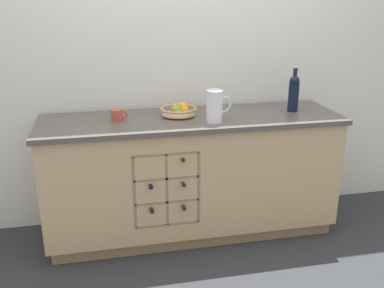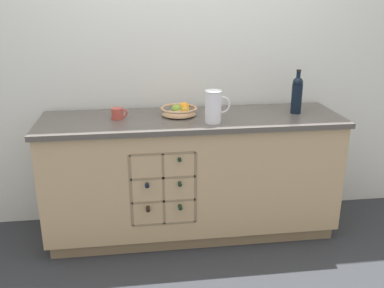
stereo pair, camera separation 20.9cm
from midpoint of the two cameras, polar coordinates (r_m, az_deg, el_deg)
The scene contains 7 objects.
ground_plane at distance 3.32m, azimuth 1.84°, elevation -11.43°, with size 14.00×14.00×0.00m, color #2D3035.
back_wall at distance 3.23m, azimuth 1.05°, elevation 11.79°, with size 4.46×0.06×2.55m, color silver.
kitchen_island at distance 3.11m, azimuth 1.89°, elevation -4.25°, with size 2.10×0.62×0.89m.
fruit_bowl at distance 3.01m, azimuth 0.33°, elevation 4.55°, with size 0.26×0.26×0.09m.
white_pitcher at distance 2.82m, azimuth 5.04°, elevation 5.04°, with size 0.17×0.11×0.22m.
ceramic_mug at distance 2.95m, azimuth -7.89°, elevation 4.02°, with size 0.11×0.08×0.08m.
standing_wine_bottle at distance 3.16m, azimuth 15.68°, elevation 6.43°, with size 0.08×0.08×0.31m.
Camera 2 is at (-0.38, -2.84, 1.69)m, focal length 40.00 mm.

